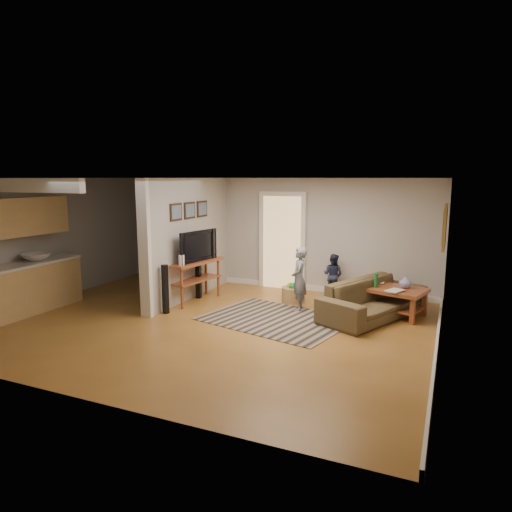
# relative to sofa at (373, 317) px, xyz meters

# --- Properties ---
(ground) EXTENTS (7.50, 7.50, 0.00)m
(ground) POSITION_rel_sofa_xyz_m (-2.60, -1.52, 0.00)
(ground) COLOR brown
(ground) RESTS_ON ground
(room_shell) EXTENTS (7.54, 6.02, 2.52)m
(room_shell) POSITION_rel_sofa_xyz_m (-3.67, -1.09, 1.46)
(room_shell) COLOR #B1AEAA
(room_shell) RESTS_ON ground
(area_rug) EXTENTS (2.81, 2.31, 0.01)m
(area_rug) POSITION_rel_sofa_xyz_m (-1.58, -0.85, 0.01)
(area_rug) COLOR black
(area_rug) RESTS_ON ground
(sofa) EXTENTS (1.76, 2.47, 0.67)m
(sofa) POSITION_rel_sofa_xyz_m (0.00, 0.00, 0.00)
(sofa) COLOR #443622
(sofa) RESTS_ON ground
(coffee_table) EXTENTS (1.48, 1.09, 0.78)m
(coffee_table) POSITION_rel_sofa_xyz_m (0.22, 0.28, 0.40)
(coffee_table) COLOR brown
(coffee_table) RESTS_ON ground
(tv_console) EXTENTS (0.71, 1.41, 1.16)m
(tv_console) POSITION_rel_sofa_xyz_m (-3.54, -0.37, 0.77)
(tv_console) COLOR brown
(tv_console) RESTS_ON ground
(speaker_left) EXTENTS (0.11, 0.11, 0.93)m
(speaker_left) POSITION_rel_sofa_xyz_m (-3.60, -1.32, 0.46)
(speaker_left) COLOR black
(speaker_left) RESTS_ON ground
(speaker_right) EXTENTS (0.11, 0.11, 1.00)m
(speaker_right) POSITION_rel_sofa_xyz_m (-3.60, -0.12, 0.50)
(speaker_right) COLOR black
(speaker_right) RESTS_ON ground
(toy_basket) EXTENTS (0.47, 0.47, 0.41)m
(toy_basket) POSITION_rel_sofa_xyz_m (-1.68, 0.39, 0.17)
(toy_basket) COLOR #986E41
(toy_basket) RESTS_ON ground
(child) EXTENTS (0.40, 0.51, 1.22)m
(child) POSITION_rel_sofa_xyz_m (-1.39, -0.11, 0.00)
(child) COLOR slate
(child) RESTS_ON ground
(toddler) EXTENTS (0.51, 0.44, 0.91)m
(toddler) POSITION_rel_sofa_xyz_m (-1.05, 1.18, 0.00)
(toddler) COLOR #202743
(toddler) RESTS_ON ground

